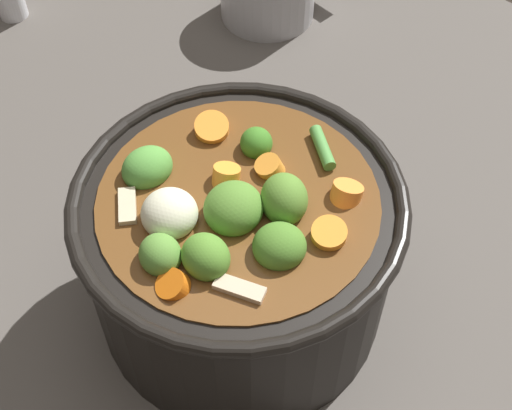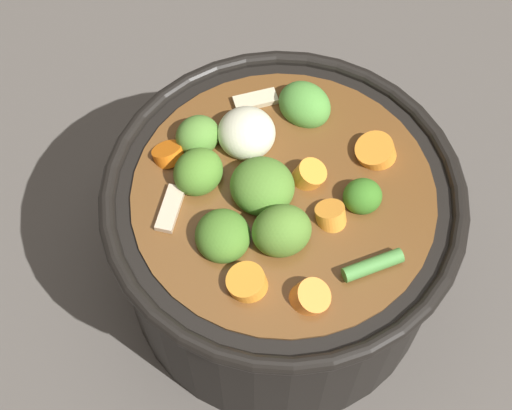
% 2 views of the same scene
% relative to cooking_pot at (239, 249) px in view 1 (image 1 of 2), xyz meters
% --- Properties ---
extents(ground_plane, '(1.10, 1.10, 0.00)m').
position_rel_cooking_pot_xyz_m(ground_plane, '(0.00, -0.00, -0.08)').
color(ground_plane, '#514C47').
extents(cooking_pot, '(0.26, 0.26, 0.17)m').
position_rel_cooking_pot_xyz_m(cooking_pot, '(0.00, 0.00, 0.00)').
color(cooking_pot, black).
rests_on(cooking_pot, ground_plane).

